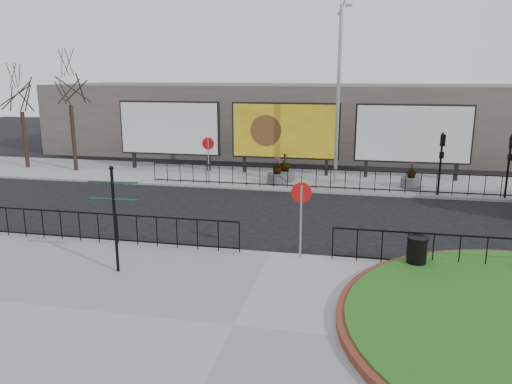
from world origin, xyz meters
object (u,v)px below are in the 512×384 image
(billboard_mid, at_px, (285,131))
(planter_b, at_px, (285,171))
(lamp_post, at_px, (338,93))
(planter_a, at_px, (277,175))
(fingerpost_sign, at_px, (114,209))
(litter_bin, at_px, (417,253))
(planter_c, at_px, (411,179))

(billboard_mid, height_order, planter_b, billboard_mid)
(lamp_post, bearing_deg, planter_a, -165.75)
(planter_a, bearing_deg, billboard_mid, 90.00)
(fingerpost_sign, xyz_separation_m, planter_b, (2.97, 13.52, -1.38))
(billboard_mid, distance_m, fingerpost_sign, 15.73)
(planter_b, bearing_deg, litter_bin, -63.83)
(litter_bin, relative_size, planter_a, 0.70)
(fingerpost_sign, bearing_deg, planter_b, 78.76)
(fingerpost_sign, bearing_deg, billboard_mid, 81.37)
(litter_bin, distance_m, planter_b, 12.92)
(planter_b, bearing_deg, lamp_post, 0.00)
(lamp_post, bearing_deg, litter_bin, -75.53)
(lamp_post, distance_m, planter_a, 5.24)
(fingerpost_sign, distance_m, planter_c, 16.33)
(billboard_mid, xyz_separation_m, planter_b, (0.30, -1.97, -1.94))
(lamp_post, relative_size, fingerpost_sign, 2.90)
(litter_bin, height_order, planter_c, planter_c)
(planter_a, height_order, planter_b, planter_b)
(billboard_mid, bearing_deg, lamp_post, -33.25)
(fingerpost_sign, distance_m, litter_bin, 8.99)
(planter_a, height_order, planter_c, planter_a)
(litter_bin, height_order, planter_a, planter_a)
(lamp_post, distance_m, planter_c, 5.75)
(litter_bin, relative_size, planter_b, 0.65)
(lamp_post, relative_size, planter_c, 6.72)
(fingerpost_sign, height_order, litter_bin, fingerpost_sign)
(planter_a, bearing_deg, fingerpost_sign, -101.81)
(planter_a, relative_size, planter_c, 1.06)
(planter_a, bearing_deg, lamp_post, 14.25)
(planter_a, bearing_deg, litter_bin, -61.03)
(fingerpost_sign, xyz_separation_m, litter_bin, (8.67, 1.92, -1.41))
(lamp_post, bearing_deg, fingerpost_sign, -112.77)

